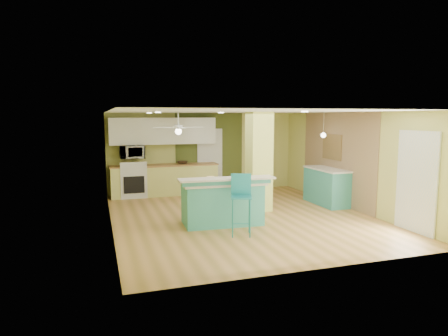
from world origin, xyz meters
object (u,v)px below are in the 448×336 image
Objects in this scene: bar_stool at (241,194)px; canister at (210,180)px; peninsula at (222,202)px; side_counter at (327,186)px; fruit_bowl at (183,163)px.

canister is (-0.43, 0.75, 0.20)m from bar_stool.
peninsula and canister have the same top height.
bar_stool is 0.89m from canister.
canister is at bearing 138.30° from bar_stool.
bar_stool is at bearing -149.01° from side_counter.
fruit_bowl is at bearing 87.11° from canister.
side_counter is 9.13× the size of canister.
peninsula is at bearing -88.24° from fruit_bowl.
canister is (-3.64, -1.17, 0.53)m from side_counter.
fruit_bowl is at bearing 142.79° from side_counter.
side_counter is at bearing -37.21° from fruit_bowl.
canister reaches higher than side_counter.
canister reaches higher than fruit_bowl.
side_counter is 3.86m from canister.
fruit_bowl is 2.01× the size of canister.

